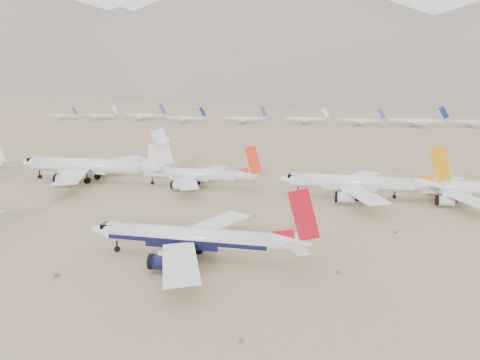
{
  "coord_description": "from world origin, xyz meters",
  "views": [
    {
      "loc": [
        24.67,
        -89.72,
        38.47
      ],
      "look_at": [
        -7.99,
        53.53,
        7.0
      ],
      "focal_mm": 35.0,
      "sensor_mm": 36.0,
      "label": 1
    }
  ],
  "objects": [
    {
      "name": "row2_navy_widebody",
      "position": [
        59.52,
        68.32,
        4.62
      ],
      "size": [
        46.5,
        45.48,
        16.54
      ],
      "color": "white",
      "rests_on": "ground"
    },
    {
      "name": "main_airliner",
      "position": [
        -5.86,
        2.62,
        4.74
      ],
      "size": [
        48.88,
        47.74,
        17.25
      ],
      "color": "white",
      "rests_on": "ground"
    },
    {
      "name": "ground",
      "position": [
        0.0,
        0.0,
        0.0
      ],
      "size": [
        7000.0,
        7000.0,
        0.0
      ],
      "primitive_type": "plane",
      "color": "#82664C",
      "rests_on": "ground"
    },
    {
      "name": "distant_storage_row",
      "position": [
        -28.25,
        329.47,
        4.37
      ],
      "size": [
        464.89,
        56.79,
        15.52
      ],
      "color": "silver",
      "rests_on": "ground"
    },
    {
      "name": "row2_white_trijet",
      "position": [
        -68.85,
        70.19,
        6.23
      ],
      "size": [
        60.77,
        59.39,
        21.53
      ],
      "color": "white",
      "rests_on": "ground"
    },
    {
      "name": "mountain_range",
      "position": [
        70.18,
        1648.01,
        190.32
      ],
      "size": [
        7354.0,
        3024.0,
        470.0
      ],
      "color": "slate",
      "rests_on": "ground"
    },
    {
      "name": "row2_gold_tail",
      "position": [
        29.9,
        65.75,
        5.16
      ],
      "size": [
        51.8,
        50.66,
        18.44
      ],
      "color": "white",
      "rests_on": "ground"
    },
    {
      "name": "row2_orange_tail",
      "position": [
        -27.97,
        70.26,
        4.49
      ],
      "size": [
        44.87,
        43.89,
        16.0
      ],
      "color": "white",
      "rests_on": "ground"
    },
    {
      "name": "desert_scrub",
      "position": [
        2.06,
        -28.22,
        0.29
      ],
      "size": [
        261.14,
        121.67,
        0.63
      ],
      "color": "brown",
      "rests_on": "ground"
    }
  ]
}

